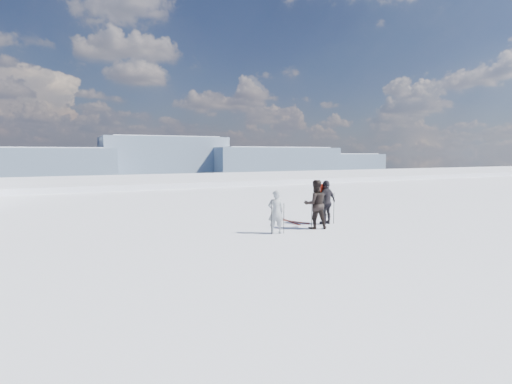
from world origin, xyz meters
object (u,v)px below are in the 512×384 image
at_px(skier_pack, 326,202).
at_px(skis_loose, 292,222).
at_px(skier_dark, 315,204).
at_px(skier_grey, 276,212).

height_order(skier_pack, skis_loose, skier_pack).
distance_m(skier_dark, skier_pack, 1.20).
bearing_deg(skier_dark, skier_pack, -131.74).
distance_m(skier_dark, skis_loose, 1.98).
relative_size(skier_grey, skier_pack, 0.87).
distance_m(skier_pack, skis_loose, 1.75).
distance_m(skier_grey, skier_pack, 3.03).
height_order(skier_grey, skier_dark, skier_dark).
distance_m(skier_grey, skier_dark, 1.92).
xyz_separation_m(skier_grey, skis_loose, (1.87, 1.92, -0.80)).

